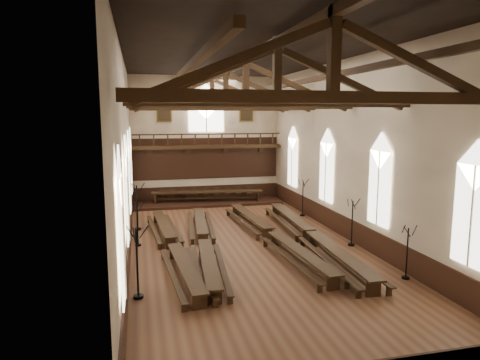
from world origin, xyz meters
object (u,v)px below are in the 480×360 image
Objects in this scene: refectory_row_a at (172,244)px; candelabrum_right_mid at (352,231)px; high_table at (207,193)px; candelabrum_left_far at (138,216)px; dais at (208,203)px; refectory_row_c at (271,233)px; candelabrum_left_mid at (138,233)px; candelabrum_right_near at (406,263)px; refectory_row_d at (311,234)px; candelabrum_right_far at (303,205)px; candelabrum_left_near at (138,276)px; refectory_row_b at (204,240)px.

candelabrum_right_mid reaches higher than refectory_row_a.
candelabrum_left_far reaches higher than high_table.
refectory_row_a is at bearing -107.36° from dais.
refectory_row_c is 4.92× the size of candelabrum_left_far.
dais is at bearing 61.77° from candelabrum_left_mid.
candelabrum_right_near is (9.41, -5.70, 0.21)m from refectory_row_a.
candelabrum_right_near reaches higher than dais.
candelabrum_right_near reaches higher than refectory_row_d.
candelabrum_left_far is (-5.34, -6.65, -0.01)m from high_table.
candelabrum_left_far is at bearing 150.57° from refectory_row_d.
candelabrum_left_mid is 11.40m from candelabrum_right_mid.
high_table reaches higher than refectory_row_d.
high_table is 3.41× the size of candelabrum_right_mid.
candelabrum_left_far is (-7.10, 4.40, 0.35)m from refectory_row_c.
candelabrum_left_far is 1.23× the size of candelabrum_right_near.
refectory_row_d is at bearing -0.96° from refectory_row_a.
candelabrum_right_mid is (11.10, -5.91, -0.10)m from candelabrum_left_far.
candelabrum_right_near is (11.10, -7.43, -0.00)m from candelabrum_left_mid.
candelabrum_left_mid is (-9.12, 1.85, 0.16)m from refectory_row_d.
candelabrum_right_near is 0.91× the size of candelabrum_right_far.
candelabrum_left_near is at bearing -134.75° from candelabrum_right_far.
high_table is 3.02× the size of candelabrum_left_far.
candelabrum_right_near is at bearing -71.66° from high_table.
candelabrum_left_far is 1.12× the size of candelabrum_right_far.
refectory_row_a is 12.24m from high_table.
candelabrum_right_far is at bearing 72.51° from refectory_row_d.
candelabrum_right_far is (4.00, 5.52, 0.26)m from refectory_row_c.
candelabrum_left_mid is at bearing 156.93° from refectory_row_b.
candelabrum_right_mid is (5.76, -12.56, 0.68)m from dais.
refectory_row_d is 6.18× the size of candelabrum_left_mid.
candelabrum_right_near is (11.10, -10.72, -0.16)m from candelabrum_left_far.
candelabrum_left_mid is (-7.10, 1.11, 0.19)m from refectory_row_c.
candelabrum_right_mid is (11.10, 4.17, -0.08)m from candelabrum_left_near.
refectory_row_a is at bearing -169.90° from refectory_row_b.
dais is 18.31m from candelabrum_right_near.
candelabrum_left_far is (-1.69, 5.02, 0.38)m from refectory_row_a.
candelabrum_right_far is at bearing 21.68° from candelabrum_left_mid.
refectory_row_d is (5.76, -0.42, 0.05)m from refectory_row_b.
refectory_row_a is 5.31m from candelabrum_left_far.
refectory_row_b is 11.56m from dais.
refectory_row_d is 10.48m from candelabrum_left_far.
candelabrum_right_far is at bearing 90.00° from candelabrum_right_near.
candelabrum_left_near is 15.77m from candelabrum_right_far.
refectory_row_d is 5.65× the size of candelabrum_right_far.
high_table is at bearing 51.25° from candelabrum_left_far.
refectory_row_d is at bearing -29.43° from candelabrum_left_far.
dais is at bearing 114.64° from candelabrum_right_mid.
candelabrum_left_far reaches higher than dais.
candelabrum_left_near is 1.20× the size of candelabrum_left_mid.
dais is (1.98, 11.38, -0.40)m from refectory_row_b.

